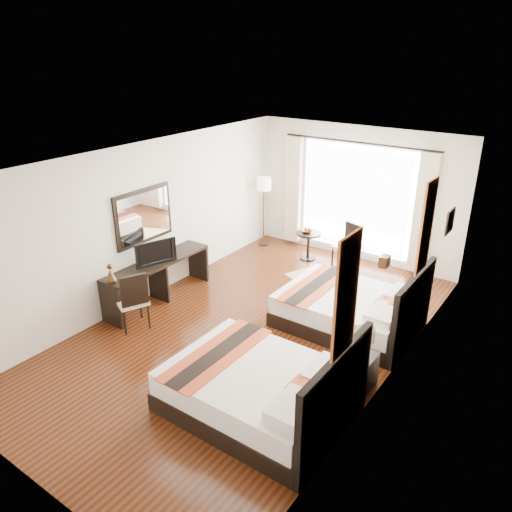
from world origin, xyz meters
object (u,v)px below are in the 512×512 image
Objects in this scene: bed_far at (352,309)px; window_chair at (346,254)px; floor_lamp at (264,188)px; fruit_bowl at (307,231)px; television at (154,251)px; desk_chair at (133,310)px; side_table at (308,246)px; table_lamp at (366,336)px; nightstand at (357,372)px; vase at (352,359)px; console_desk at (158,281)px; bed_near at (262,390)px.

bed_far reaches higher than window_chair.
floor_lamp reaches higher than fruit_bowl.
television is 0.75× the size of desk_chair.
floor_lamp is at bearing 173.97° from side_table.
desk_chair is 4.33m from floor_lamp.
table_lamp is at bearing -40.78° from floor_lamp.
vase is at bearing -92.72° from nightstand.
bed_far is 4.14× the size of nightstand.
console_desk is 3.89m from window_chair.
nightstand is 4.32× the size of vase.
table_lamp is 0.36m from vase.
window_chair reaches higher than console_desk.
desk_chair is (-2.85, 0.46, -0.02)m from bed_near.
window_chair reaches higher than fruit_bowl.
bed_near reaches higher than table_lamp.
television is at bearing 177.11° from nightstand.
bed_far is at bearing 19.71° from console_desk.
nightstand is 0.33× the size of floor_lamp.
table_lamp is at bearing -1.99° from console_desk.
floor_lamp reaches higher than side_table.
fruit_bowl is 0.93m from window_chair.
table_lamp is at bearing -49.81° from fruit_bowl.
console_desk reaches higher than nightstand.
desk_chair is at bearing -139.90° from television.
floor_lamp reaches higher than window_chair.
bed_far is at bearing 117.61° from nightstand.
bed_near reaches higher than nightstand.
bed_far reaches higher than side_table.
bed_far is 0.97× the size of console_desk.
table_lamp is 3.77m from desk_chair.
television is at bearing -71.21° from console_desk.
table_lamp is at bearing -59.17° from bed_far.
desk_chair reaches higher than side_table.
fruit_bowl is at bearing -61.57° from window_chair.
fruit_bowl is at bearing 68.37° from console_desk.
television reaches higher than fruit_bowl.
console_desk is at bearing 156.75° from bed_near.
console_desk reaches higher than fruit_bowl.
nightstand is at bearing -3.72° from console_desk.
floor_lamp is at bearing -71.91° from window_chair.
console_desk is 9.59× the size of fruit_bowl.
desk_chair is at bearing -144.42° from bed_far.
fruit_bowl is at bearing -1.52° from television.
vase is at bearing -43.46° from floor_lamp.
table_lamp is 0.17× the size of console_desk.
bed_far is 3.55m from desk_chair.
desk_chair is (-2.89, -2.07, -0.01)m from bed_far.
bed_near is 2.20× the size of desk_chair.
window_chair is (-1.91, 3.42, -0.48)m from table_lamp.
bed_near reaches higher than desk_chair.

